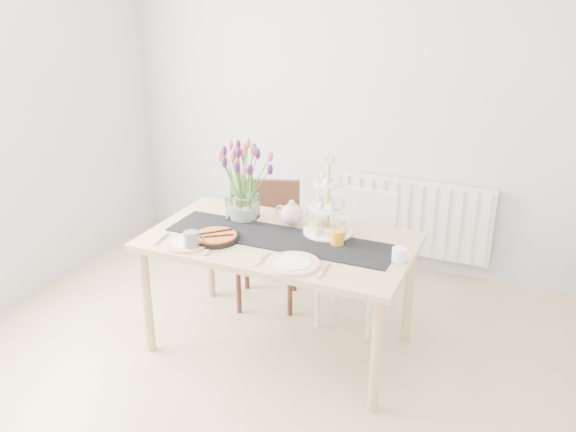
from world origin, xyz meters
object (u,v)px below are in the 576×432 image
at_px(cream_jug, 399,255).
at_px(plate_right, 293,264).
at_px(mug_grey, 191,240).
at_px(teapot, 292,214).
at_px(dining_table, 280,250).
at_px(tart_tin, 215,237).
at_px(cake_stand, 328,214).
at_px(plate_left, 187,243).
at_px(radiator, 414,218).
at_px(chair_white, 358,246).
at_px(chair_brown, 268,233).
at_px(tulip_vase, 242,170).
at_px(mug_orange, 337,238).

xyz_separation_m(cream_jug, plate_right, (-0.52, -0.28, -0.03)).
height_order(mug_grey, plate_right, mug_grey).
height_order(teapot, plate_right, teapot).
distance_m(dining_table, tart_tin, 0.39).
height_order(cake_stand, plate_left, cake_stand).
bearing_deg(plate_left, cream_jug, 12.93).
xyz_separation_m(radiator, plate_left, (-0.99, -1.70, 0.31)).
bearing_deg(chair_white, plate_left, -131.66).
relative_size(radiator, cream_jug, 15.05).
bearing_deg(chair_white, chair_brown, -178.12).
bearing_deg(dining_table, tulip_vase, 151.75).
distance_m(cream_jug, plate_right, 0.59).
bearing_deg(plate_left, teapot, 48.66).
bearing_deg(radiator, cream_jug, -81.58).
height_order(chair_white, cake_stand, cake_stand).
bearing_deg(dining_table, cake_stand, 37.08).
xyz_separation_m(chair_white, cream_jug, (0.41, -0.58, 0.27)).
bearing_deg(mug_grey, tulip_vase, 42.23).
bearing_deg(mug_grey, dining_table, -1.07).
bearing_deg(tart_tin, cake_stand, 31.31).
bearing_deg(tulip_vase, chair_white, 29.57).
height_order(tart_tin, mug_grey, mug_grey).
bearing_deg(plate_right, tulip_vase, 139.33).
bearing_deg(tart_tin, teapot, 49.99).
bearing_deg(cream_jug, plate_right, -140.77).
xyz_separation_m(tulip_vase, mug_grey, (-0.07, -0.52, -0.28)).
height_order(chair_white, plate_left, chair_white).
xyz_separation_m(radiator, chair_white, (-0.20, -0.84, 0.07)).
height_order(dining_table, chair_white, chair_white).
xyz_separation_m(chair_white, plate_right, (-0.11, -0.86, 0.24)).
relative_size(dining_table, cream_jug, 20.07).
bearing_deg(teapot, mug_grey, -113.94).
xyz_separation_m(dining_table, chair_brown, (-0.34, 0.55, -0.17)).
relative_size(chair_white, cake_stand, 1.98).
relative_size(chair_white, mug_grey, 8.61).
bearing_deg(cake_stand, mug_orange, -51.79).
bearing_deg(teapot, cream_jug, -6.00).
height_order(cream_jug, tart_tin, cream_jug).
distance_m(radiator, cake_stand, 1.32).
bearing_deg(chair_white, mug_orange, -86.33).
bearing_deg(plate_right, cream_jug, 27.94).
xyz_separation_m(cake_stand, cream_jug, (0.49, -0.20, -0.09)).
distance_m(plate_left, plate_right, 0.68).
bearing_deg(radiator, chair_white, -103.27).
bearing_deg(mug_grey, radiator, 21.42).
bearing_deg(mug_orange, mug_grey, 138.66).
xyz_separation_m(chair_white, mug_orange, (0.02, -0.52, 0.28)).
relative_size(cream_jug, tart_tin, 0.28).
bearing_deg(plate_right, mug_grey, -176.37).
bearing_deg(teapot, tulip_vase, -162.18).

